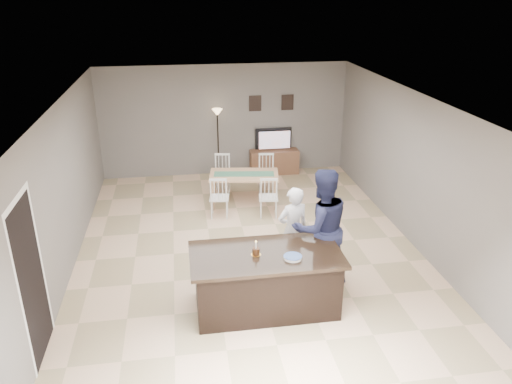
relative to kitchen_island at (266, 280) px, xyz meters
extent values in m
plane|color=#D8AF8A|center=(0.00, 1.80, -0.45)|extent=(8.00, 8.00, 0.00)
plane|color=slate|center=(0.00, 5.80, 0.90)|extent=(6.00, 0.00, 6.00)
plane|color=slate|center=(0.00, -2.20, 0.90)|extent=(6.00, 0.00, 6.00)
plane|color=slate|center=(-3.00, 1.80, 0.90)|extent=(0.00, 8.00, 8.00)
plane|color=slate|center=(3.00, 1.80, 0.90)|extent=(0.00, 8.00, 8.00)
plane|color=white|center=(0.00, 1.80, 2.25)|extent=(8.00, 8.00, 0.00)
cube|color=black|center=(0.00, 0.00, -0.03)|extent=(2.00, 1.00, 0.85)
cube|color=black|center=(0.00, 0.00, 0.42)|extent=(2.15, 1.10, 0.05)
cube|color=brown|center=(1.20, 5.57, -0.15)|extent=(1.20, 0.40, 0.60)
imported|color=black|center=(1.20, 5.64, 0.41)|extent=(0.91, 0.12, 0.53)
plane|color=orange|center=(1.20, 5.56, 0.42)|extent=(0.78, 0.00, 0.78)
cube|color=black|center=(0.75, 5.78, 1.30)|extent=(0.30, 0.02, 0.38)
cube|color=black|center=(1.55, 5.78, 1.30)|extent=(0.30, 0.02, 0.38)
plane|color=black|center=(-2.99, -0.50, 0.60)|extent=(0.00, 2.10, 2.10)
plane|color=white|center=(-2.99, -0.50, 1.69)|extent=(0.00, 1.02, 1.02)
imported|color=silver|center=(0.62, 0.97, 0.28)|extent=(0.61, 0.47, 1.47)
imported|color=#1C1F3E|center=(0.95, 0.55, 0.50)|extent=(1.03, 0.86, 1.91)
cylinder|color=gold|center=(-0.15, -0.01, 0.45)|extent=(0.14, 0.14, 0.00)
cylinder|color=#351E0E|center=(-0.15, -0.01, 0.50)|extent=(0.10, 0.10, 0.09)
cylinder|color=white|center=(-0.15, -0.01, 0.60)|extent=(0.02, 0.02, 0.10)
sphere|color=#FFBF4C|center=(-0.15, -0.01, 0.66)|extent=(0.02, 0.02, 0.02)
cylinder|color=white|center=(0.34, -0.20, 0.45)|extent=(0.25, 0.25, 0.01)
cylinder|color=white|center=(0.34, -0.20, 0.46)|extent=(0.25, 0.25, 0.01)
cylinder|color=white|center=(0.34, -0.20, 0.48)|extent=(0.25, 0.25, 0.01)
cylinder|color=#314F96|center=(0.34, -0.20, 0.48)|extent=(0.26, 0.26, 0.00)
cube|color=tan|center=(0.20, 3.80, 0.21)|extent=(1.56, 1.02, 0.04)
cylinder|color=tan|center=(-0.50, 3.56, -0.13)|extent=(0.05, 0.05, 0.65)
cylinder|color=tan|center=(0.89, 4.03, -0.13)|extent=(0.05, 0.05, 0.65)
cube|color=#407459|center=(0.20, 3.80, 0.23)|extent=(1.30, 0.50, 0.01)
cube|color=silver|center=(-0.39, 3.24, -0.05)|extent=(0.43, 0.41, 0.04)
cylinder|color=silver|center=(-0.56, 3.12, -0.26)|extent=(0.03, 0.03, 0.39)
cylinder|color=silver|center=(-0.21, 3.36, -0.26)|extent=(0.03, 0.03, 0.39)
cube|color=silver|center=(-0.41, 3.08, 0.41)|extent=(0.35, 0.08, 0.05)
cube|color=silver|center=(0.60, 3.09, -0.05)|extent=(0.43, 0.41, 0.04)
cylinder|color=silver|center=(0.43, 2.97, -0.26)|extent=(0.03, 0.03, 0.39)
cylinder|color=silver|center=(0.78, 3.22, -0.26)|extent=(0.03, 0.03, 0.39)
cube|color=silver|center=(0.58, 2.93, 0.41)|extent=(0.35, 0.08, 0.05)
cube|color=silver|center=(-0.21, 4.50, -0.05)|extent=(0.43, 0.41, 0.04)
cylinder|color=silver|center=(-0.03, 4.62, -0.26)|extent=(0.03, 0.03, 0.39)
cylinder|color=silver|center=(-0.38, 4.37, -0.26)|extent=(0.03, 0.03, 0.39)
cube|color=silver|center=(-0.18, 4.66, 0.41)|extent=(0.35, 0.08, 0.05)
cube|color=silver|center=(0.78, 4.35, -0.05)|extent=(0.43, 0.41, 0.04)
cylinder|color=silver|center=(0.96, 4.48, -0.26)|extent=(0.03, 0.03, 0.39)
cylinder|color=silver|center=(0.61, 4.23, -0.26)|extent=(0.03, 0.03, 0.39)
cube|color=silver|center=(0.81, 4.52, 0.41)|extent=(0.35, 0.08, 0.05)
cylinder|color=black|center=(-0.19, 5.59, -0.44)|extent=(0.25, 0.25, 0.03)
cylinder|color=black|center=(-0.19, 5.59, 0.34)|extent=(0.03, 0.03, 1.55)
cone|color=#FFD08C|center=(-0.19, 5.59, 1.15)|extent=(0.25, 0.25, 0.16)
camera|label=1|loc=(-1.10, -6.06, 3.94)|focal=35.00mm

